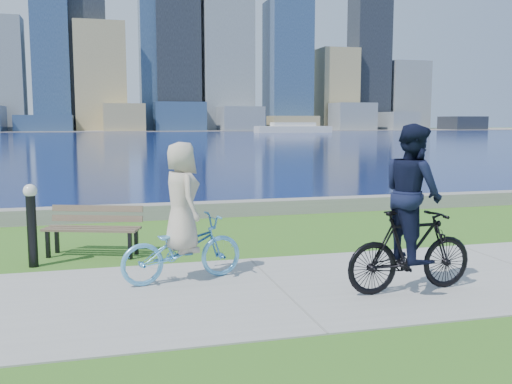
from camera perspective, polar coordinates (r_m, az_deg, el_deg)
ground at (r=7.99m, az=2.43°, el=-9.70°), size 320.00×320.00×0.00m
concrete_path at (r=7.98m, az=2.43°, el=-9.64°), size 80.00×3.50×0.02m
seawall at (r=13.86m, az=-5.15°, el=-1.76°), size 90.00×0.50×0.35m
bay_water at (r=79.37m, az=-13.14°, el=5.29°), size 320.00×131.00×0.01m
far_shore at (r=137.34m, az=-13.86°, el=6.00°), size 320.00×30.00×0.12m
city_skyline at (r=137.86m, az=-13.76°, el=14.85°), size 178.24×21.21×76.00m
ferry_far at (r=111.22m, az=3.72°, el=6.36°), size 14.63×4.18×1.98m
park_bench at (r=10.24m, az=-15.90°, el=-3.25°), size 1.72×1.06×0.84m
bollard_lamp at (r=9.68m, az=-21.54°, el=-2.60°), size 0.21×0.21×1.33m
cyclist_woman at (r=8.23m, az=-7.42°, el=-3.78°), size 1.00×1.89×2.00m
cyclist_man at (r=7.89m, az=15.28°, el=-2.93°), size 0.73×1.88×2.26m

